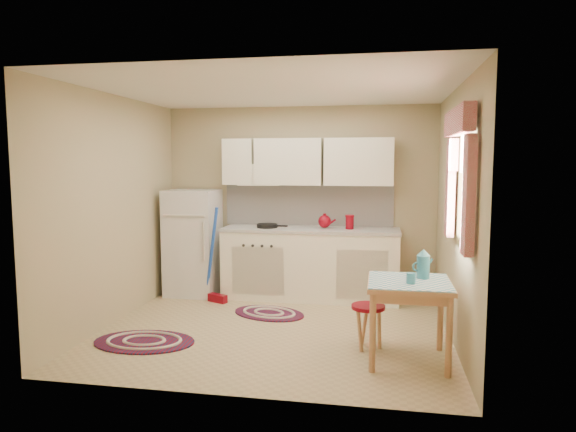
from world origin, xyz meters
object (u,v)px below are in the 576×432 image
at_px(base_cabinets, 310,265).
at_px(stool, 368,327).
at_px(fridge, 193,242).
at_px(table, 408,321).

height_order(base_cabinets, stool, base_cabinets).
xyz_separation_m(fridge, stool, (2.36, -1.64, -0.49)).
bearing_deg(fridge, base_cabinets, 1.82).
height_order(fridge, table, fridge).
relative_size(base_cabinets, table, 3.12).
height_order(table, stool, table).
relative_size(fridge, stool, 3.33).
xyz_separation_m(fridge, base_cabinets, (1.58, 0.05, -0.26)).
bearing_deg(base_cabinets, table, -59.55).
bearing_deg(fridge, table, -34.85).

